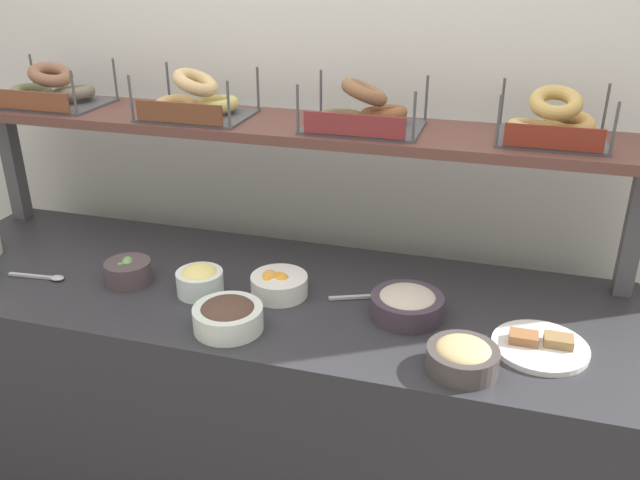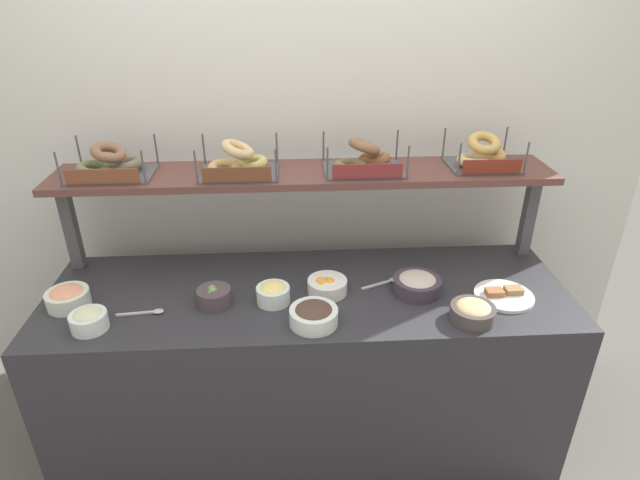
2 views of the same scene
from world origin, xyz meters
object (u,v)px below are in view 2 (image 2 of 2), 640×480
at_px(bowl_hummus, 473,312).
at_px(bowl_veggie_mix, 214,296).
at_px(bagel_basket_sesame, 482,156).
at_px(bowl_tuna_salad, 417,284).
at_px(bowl_scallion_spread, 89,320).
at_px(bowl_lox_spread, 68,297).
at_px(bowl_chocolate_spread, 314,315).
at_px(serving_plate_white, 504,295).
at_px(bowl_fruit_salad, 327,286).
at_px(serving_spoon_near_plate, 148,312).
at_px(bowl_egg_salad, 273,293).
at_px(bagel_basket_plain, 238,163).
at_px(bagel_basket_poppy, 110,165).
at_px(serving_spoon_by_edge, 386,282).
at_px(bagel_basket_cinnamon_raisin, 363,160).

height_order(bowl_hummus, bowl_veggie_mix, bowl_hummus).
bearing_deg(bagel_basket_sesame, bowl_tuna_salad, -135.71).
bearing_deg(bowl_scallion_spread, bowl_lox_spread, 129.80).
bearing_deg(bowl_tuna_salad, bowl_chocolate_spread, -156.08).
xyz_separation_m(bowl_chocolate_spread, serving_plate_white, (0.78, 0.13, -0.03)).
height_order(bowl_scallion_spread, bowl_fruit_salad, bowl_scallion_spread).
height_order(bowl_scallion_spread, serving_spoon_near_plate, bowl_scallion_spread).
bearing_deg(bowl_egg_salad, serving_spoon_near_plate, -173.74).
bearing_deg(bowl_veggie_mix, bowl_egg_salad, -0.99).
height_order(bowl_chocolate_spread, bowl_hummus, bowl_chocolate_spread).
height_order(bowl_hummus, bagel_basket_plain, bagel_basket_plain).
bearing_deg(bagel_basket_poppy, bowl_fruit_salad, -17.58).
bearing_deg(bowl_tuna_salad, bowl_hummus, -51.41).
bearing_deg(bowl_chocolate_spread, bagel_basket_sesame, 33.74).
distance_m(bowl_hummus, bowl_tuna_salad, 0.27).
height_order(bowl_veggie_mix, bagel_basket_plain, bagel_basket_plain).
distance_m(serving_plate_white, serving_spoon_by_edge, 0.48).
height_order(bagel_basket_poppy, bagel_basket_sesame, bagel_basket_sesame).
bearing_deg(serving_spoon_by_edge, bagel_basket_plain, 160.86).
bearing_deg(bowl_lox_spread, serving_plate_white, -1.60).
height_order(bowl_lox_spread, bagel_basket_poppy, bagel_basket_poppy).
distance_m(bowl_egg_salad, bowl_fruit_salad, 0.23).
distance_m(bowl_hummus, bowl_lox_spread, 1.58).
height_order(bowl_egg_salad, serving_spoon_by_edge, bowl_egg_salad).
bearing_deg(bowl_chocolate_spread, serving_plate_white, 9.35).
relative_size(bowl_veggie_mix, bowl_fruit_salad, 0.83).
xyz_separation_m(bowl_egg_salad, bowl_tuna_salad, (0.59, 0.04, -0.00)).
xyz_separation_m(bowl_scallion_spread, serving_plate_white, (1.61, 0.11, -0.03)).
distance_m(bowl_chocolate_spread, serving_spoon_near_plate, 0.65).
xyz_separation_m(bowl_veggie_mix, bagel_basket_cinnamon_raisin, (0.63, 0.32, 0.44)).
xyz_separation_m(bowl_veggie_mix, bagel_basket_sesame, (1.14, 0.35, 0.44)).
bearing_deg(bagel_basket_sesame, serving_spoon_near_plate, -163.87).
xyz_separation_m(serving_plate_white, bagel_basket_cinnamon_raisin, (-0.55, 0.35, 0.47)).
distance_m(bowl_lox_spread, bagel_basket_poppy, 0.56).
bearing_deg(bowl_egg_salad, bowl_veggie_mix, 179.01).
bearing_deg(bowl_tuna_salad, bowl_veggie_mix, -177.54).
relative_size(bowl_hummus, bowl_fruit_salad, 1.04).
bearing_deg(bowl_lox_spread, bagel_basket_sesame, 10.76).
bearing_deg(serving_plate_white, bagel_basket_sesame, 94.14).
height_order(bowl_scallion_spread, bagel_basket_cinnamon_raisin, bagel_basket_cinnamon_raisin).
distance_m(bowl_veggie_mix, bagel_basket_sesame, 1.28).
bearing_deg(bowl_tuna_salad, bagel_basket_plain, 158.79).
height_order(bowl_veggie_mix, bowl_lox_spread, bowl_lox_spread).
bearing_deg(bagel_basket_plain, serving_spoon_near_plate, -133.49).
xyz_separation_m(bowl_scallion_spread, bagel_basket_poppy, (0.02, 0.47, 0.44)).
height_order(bowl_chocolate_spread, serving_plate_white, bowl_chocolate_spread).
xyz_separation_m(bowl_lox_spread, serving_spoon_by_edge, (1.29, 0.09, -0.03)).
xyz_separation_m(bowl_fruit_salad, bagel_basket_plain, (-0.35, 0.26, 0.44)).
distance_m(bowl_veggie_mix, bowl_tuna_salad, 0.83).
height_order(bowl_hummus, serving_plate_white, bowl_hummus).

